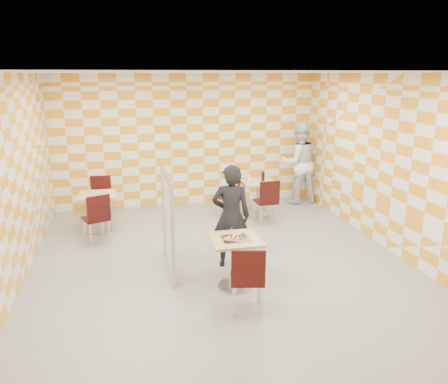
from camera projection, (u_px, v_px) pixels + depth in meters
name	position (u px, v px, depth m)	size (l,w,h in m)	color
room_shell	(213.00, 167.00, 7.20)	(7.00, 7.00, 7.00)	gray
main_table	(235.00, 254.00, 6.18)	(0.70, 0.70, 0.75)	tan
second_table	(258.00, 192.00, 9.41)	(0.70, 0.70, 0.75)	tan
empty_table	(98.00, 206.00, 8.44)	(0.70, 0.70, 0.75)	tan
chair_main_front	(248.00, 275.00, 5.45)	(0.50, 0.51, 0.92)	black
chair_second_front	(268.00, 198.00, 8.84)	(0.44, 0.45, 0.92)	black
chair_second_side	(234.00, 192.00, 9.30)	(0.54, 0.53, 0.92)	black
chair_empty_near	(97.00, 215.00, 7.80)	(0.55, 0.56, 0.92)	black
chair_empty_far	(101.00, 195.00, 9.11)	(0.45, 0.46, 0.92)	black
partition	(168.00, 222.00, 6.67)	(0.08, 1.38, 1.55)	white
man_dark	(231.00, 216.00, 6.83)	(0.60, 0.40, 1.65)	black
man_white	(298.00, 163.00, 10.24)	(0.94, 0.73, 1.93)	white
pizza_on_foil	(235.00, 237.00, 6.10)	(0.40, 0.40, 0.04)	silver
sport_bottle	(248.00, 177.00, 9.42)	(0.06, 0.06, 0.20)	white
soda_bottle	(263.00, 176.00, 9.38)	(0.07, 0.07, 0.23)	black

